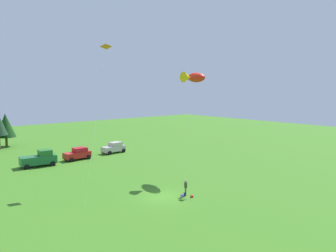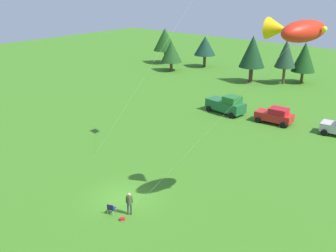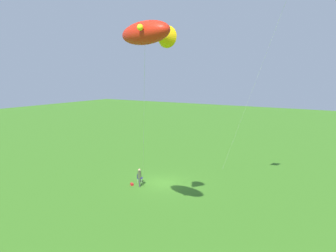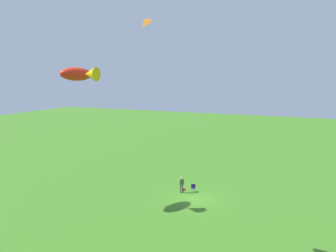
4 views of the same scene
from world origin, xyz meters
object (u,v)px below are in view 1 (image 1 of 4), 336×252
(car_silver_compact, at_px, (114,148))
(kite_large_fish, at_px, (194,77))
(truck_green_flatbed, at_px, (39,159))
(kite_delta_orange, at_px, (106,47))
(folding_chair, at_px, (184,195))
(backpack_on_grass, at_px, (192,196))
(person_kite_flyer, at_px, (186,186))
(car_red_sedan, at_px, (78,154))

(car_silver_compact, xyz_separation_m, kite_large_fish, (1.43, -18.39, 11.87))
(truck_green_flatbed, bearing_deg, kite_delta_orange, -59.45)
(folding_chair, bearing_deg, truck_green_flatbed, -6.60)
(folding_chair, distance_m, backpack_on_grass, 1.22)
(person_kite_flyer, height_order, kite_large_fish, kite_large_fish)
(person_kite_flyer, bearing_deg, folding_chair, 86.36)
(truck_green_flatbed, distance_m, kite_large_fish, 25.41)
(backpack_on_grass, relative_size, truck_green_flatbed, 0.06)
(folding_chair, relative_size, car_silver_compact, 0.19)
(person_kite_flyer, xyz_separation_m, kite_large_fish, (7.93, 6.82, 11.80))
(truck_green_flatbed, xyz_separation_m, kite_large_fish, (14.98, -16.85, 11.72))
(person_kite_flyer, relative_size, kite_delta_orange, 0.10)
(truck_green_flatbed, distance_m, car_red_sedan, 6.28)
(backpack_on_grass, height_order, car_silver_compact, car_silver_compact)
(person_kite_flyer, height_order, truck_green_flatbed, truck_green_flatbed)
(kite_delta_orange, bearing_deg, truck_green_flatbed, 113.81)
(person_kite_flyer, relative_size, car_red_sedan, 0.40)
(backpack_on_grass, bearing_deg, kite_delta_orange, 99.39)
(folding_chair, bearing_deg, kite_large_fish, -69.98)
(car_silver_compact, distance_m, kite_delta_orange, 21.96)
(person_kite_flyer, height_order, folding_chair, person_kite_flyer)
(kite_delta_orange, bearing_deg, kite_large_fish, -29.00)
(car_silver_compact, relative_size, kite_delta_orange, 0.26)
(person_kite_flyer, xyz_separation_m, truck_green_flatbed, (-7.05, 23.67, 0.08))
(truck_green_flatbed, bearing_deg, car_silver_compact, 13.23)
(car_red_sedan, xyz_separation_m, car_silver_compact, (7.30, 1.02, 0.00))
(person_kite_flyer, distance_m, kite_delta_orange, 19.97)
(folding_chair, distance_m, car_red_sedan, 25.02)
(backpack_on_grass, height_order, kite_delta_orange, kite_delta_orange)
(car_red_sedan, bearing_deg, person_kite_flyer, -92.48)
(car_silver_compact, bearing_deg, car_red_sedan, -178.46)
(folding_chair, height_order, car_red_sedan, car_red_sedan)
(folding_chair, height_order, backpack_on_grass, folding_chair)
(kite_delta_orange, bearing_deg, backpack_on_grass, -80.61)
(truck_green_flatbed, xyz_separation_m, car_silver_compact, (13.55, 1.54, -0.15))
(truck_green_flatbed, relative_size, kite_large_fish, 0.38)
(person_kite_flyer, xyz_separation_m, folding_chair, (-1.04, -0.82, -0.53))
(backpack_on_grass, height_order, car_red_sedan, car_red_sedan)
(person_kite_flyer, xyz_separation_m, backpack_on_grass, (0.12, -0.82, -0.91))
(backpack_on_grass, xyz_separation_m, kite_delta_orange, (-2.18, 13.19, 16.46))
(kite_delta_orange, bearing_deg, folding_chair, -85.55)
(backpack_on_grass, bearing_deg, kite_large_fish, 44.37)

